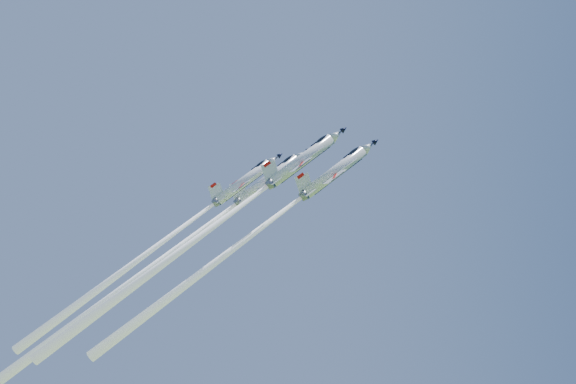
{
  "coord_description": "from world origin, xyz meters",
  "views": [
    {
      "loc": [
        -0.33,
        -108.18,
        54.0
      ],
      "look_at": [
        0.0,
        0.0,
        84.97
      ],
      "focal_mm": 40.0,
      "sensor_mm": 36.0,
      "label": 1
    }
  ],
  "objects_px": {
    "jet_lead": "(248,238)",
    "jet_right": "(205,233)",
    "jet_left": "(168,255)",
    "jet_slot": "(161,243)"
  },
  "relations": [
    {
      "from": "jet_lead",
      "to": "jet_slot",
      "type": "relative_size",
      "value": 1.14
    },
    {
      "from": "jet_right",
      "to": "jet_slot",
      "type": "xyz_separation_m",
      "value": [
        -8.28,
        6.24,
        -0.47
      ]
    },
    {
      "from": "jet_right",
      "to": "jet_slot",
      "type": "bearing_deg",
      "value": -137.55
    },
    {
      "from": "jet_lead",
      "to": "jet_right",
      "type": "relative_size",
      "value": 1.01
    },
    {
      "from": "jet_left",
      "to": "jet_slot",
      "type": "bearing_deg",
      "value": -11.01
    },
    {
      "from": "jet_lead",
      "to": "jet_left",
      "type": "xyz_separation_m",
      "value": [
        -14.55,
        4.76,
        -2.06
      ]
    },
    {
      "from": "jet_slot",
      "to": "jet_lead",
      "type": "bearing_deg",
      "value": 88.18
    },
    {
      "from": "jet_lead",
      "to": "jet_slot",
      "type": "distance_m",
      "value": 14.84
    },
    {
      "from": "jet_left",
      "to": "jet_right",
      "type": "distance_m",
      "value": 15.63
    },
    {
      "from": "jet_left",
      "to": "jet_slot",
      "type": "height_order",
      "value": "jet_left"
    }
  ]
}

